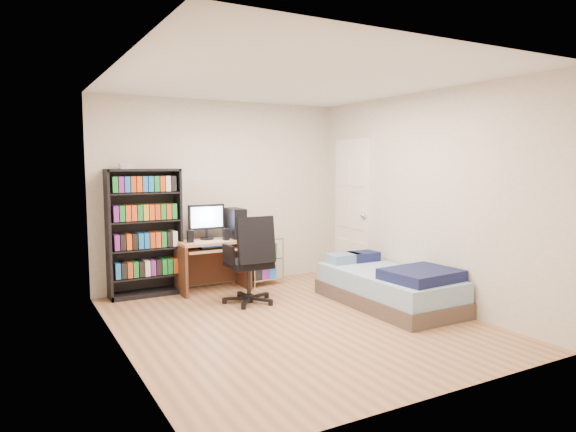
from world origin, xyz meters
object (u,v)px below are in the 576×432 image
computer_desk (218,244)px  bed (389,286)px  office_chair (250,276)px  media_shelf (144,231)px

computer_desk → bed: (1.47, -1.70, -0.38)m
computer_desk → office_chair: size_ratio=1.07×
office_chair → bed: bearing=-31.3°
media_shelf → computer_desk: size_ratio=1.47×
computer_desk → office_chair: computer_desk is taller
media_shelf → bed: media_shelf is taller
media_shelf → office_chair: (1.00, -0.96, -0.48)m
media_shelf → office_chair: size_ratio=1.57×
media_shelf → bed: 3.07m
media_shelf → computer_desk: bearing=-8.4°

